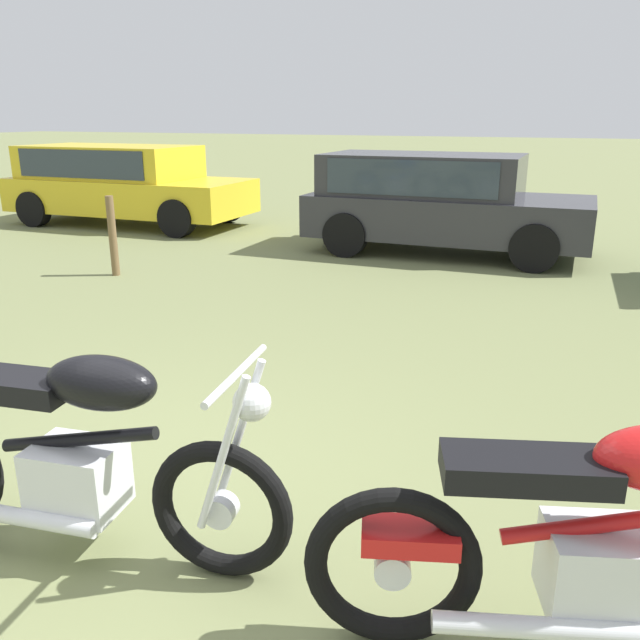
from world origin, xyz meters
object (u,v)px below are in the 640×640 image
(motorcycle_red, at_px, (605,545))
(car_charcoal, at_px, (435,196))
(motorcycle_black, at_px, (75,456))
(car_yellow, at_px, (120,179))
(fence_post_wooden, at_px, (113,236))

(motorcycle_red, height_order, car_charcoal, car_charcoal)
(motorcycle_black, relative_size, car_yellow, 0.47)
(motorcycle_red, xyz_separation_m, car_yellow, (-8.37, 7.68, 0.35))
(car_charcoal, bearing_deg, fence_post_wooden, -139.28)
(car_charcoal, distance_m, fence_post_wooden, 4.58)
(motorcycle_black, xyz_separation_m, car_charcoal, (-0.14, 7.58, 0.34))
(motorcycle_black, height_order, fence_post_wooden, motorcycle_black)
(motorcycle_red, bearing_deg, car_charcoal, 89.84)
(car_yellow, height_order, fence_post_wooden, car_yellow)
(motorcycle_red, relative_size, car_charcoal, 0.51)
(motorcycle_black, bearing_deg, car_charcoal, 82.86)
(car_charcoal, relative_size, fence_post_wooden, 4.00)
(motorcycle_black, relative_size, fence_post_wooden, 2.09)
(motorcycle_black, distance_m, motorcycle_red, 2.25)
(motorcycle_black, height_order, motorcycle_red, same)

